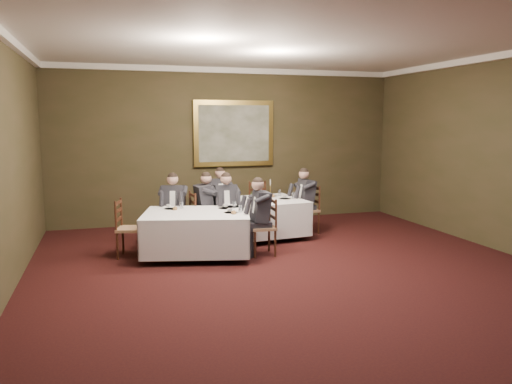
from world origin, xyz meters
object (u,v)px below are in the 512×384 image
diner_sec_backleft (174,217)px  chair_main_endright (307,219)px  diner_main_endleft (203,217)px  chair_sec_backright (225,228)px  chair_main_backleft (219,217)px  painting (234,133)px  diner_main_endright (307,209)px  table_main (257,216)px  diner_main_backleft (219,207)px  chair_sec_endright (263,239)px  chair_sec_endleft (130,240)px  diner_sec_endright (262,226)px  diner_sec_backright (225,216)px  table_second (197,230)px  chair_sec_backleft (174,228)px  chair_main_endleft (202,229)px  chair_main_backright (261,214)px  centerpiece (256,195)px  candlestick (270,192)px

diner_sec_backleft → chair_main_endright: bearing=-162.7°
diner_main_endleft → chair_sec_backright: (0.42, -0.06, -0.23)m
chair_main_backleft → painting: size_ratio=0.54×
diner_main_endright → painting: 2.54m
chair_sec_backright → table_main: bearing=-166.3°
diner_main_backleft → chair_sec_endright: (0.31, -2.09, -0.23)m
diner_main_backleft → chair_sec_endleft: (-1.91, -1.56, -0.23)m
diner_sec_endright → diner_main_backleft: bearing=10.0°
diner_sec_backright → chair_sec_endleft: 1.88m
table_second → chair_main_endright: 2.75m
chair_sec_backright → diner_sec_backright: 0.23m
chair_sec_backright → chair_sec_backleft: bearing=-14.8°
chair_main_endleft → chair_sec_endright: same height
table_main → painting: 2.42m
diner_main_endright → table_main: bearing=94.2°
table_second → chair_sec_backright: size_ratio=2.08×
chair_main_backright → painting: bearing=-72.6°
diner_main_endleft → diner_main_backleft: bearing=144.9°
diner_sec_backleft → painting: size_ratio=0.72×
diner_main_backleft → diner_main_endleft: (-0.54, -0.98, 0.00)m
chair_main_backright → chair_main_endright: same height
diner_sec_backright → chair_sec_backleft: bearing=-15.5°
chair_main_backright → diner_sec_backright: (-1.07, -1.17, 0.23)m
chair_sec_endright → painting: 3.54m
chair_main_backleft → chair_main_endleft: size_ratio=1.00×
centerpiece → table_main: bearing=63.3°
diner_main_endright → diner_main_backleft: bearing=64.7°
diner_sec_backright → diner_sec_endright: (0.41, -1.04, 0.00)m
chair_sec_endright → chair_sec_endleft: same height
diner_main_endleft → chair_sec_endright: diner_main_endleft is taller
chair_sec_endleft → centerpiece: 2.57m
table_second → diner_main_backleft: bearing=66.3°
diner_sec_backleft → chair_sec_backright: (0.94, -0.22, -0.23)m
diner_sec_backright → chair_sec_endright: bearing=111.0°
chair_main_backright → chair_sec_endright: bearing=67.2°
centerpiece → candlestick: 0.38m
diner_main_endleft → chair_main_endright: bearing=90.1°
diner_main_endleft → candlestick: (1.40, 0.14, 0.41)m
chair_main_backleft → chair_sec_backleft: 1.34m
table_second → diner_sec_backright: diner_sec_backright is taller
chair_main_backleft → diner_sec_endright: (0.30, -2.10, 0.23)m
candlestick → chair_sec_backleft: bearing=179.3°
chair_main_endright → chair_sec_endright: size_ratio=1.00×
table_second → candlestick: 1.99m
chair_main_endleft → chair_sec_endleft: 1.48m
chair_sec_backleft → chair_sec_endleft: 1.14m
centerpiece → chair_sec_endleft: bearing=-166.7°
diner_main_backleft → diner_main_endright: same height
diner_main_endright → candlestick: 0.94m
diner_sec_backright → diner_sec_endright: 1.12m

